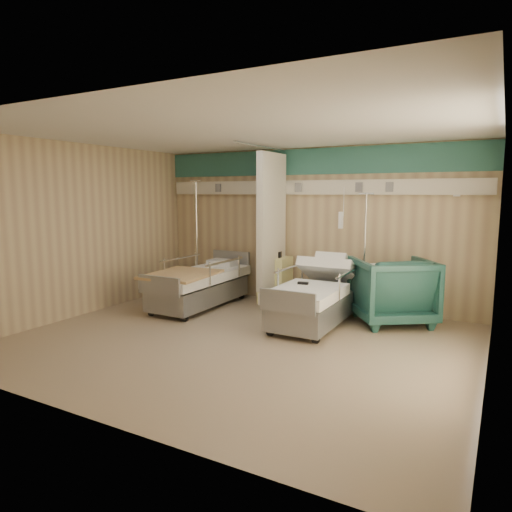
{
  "coord_description": "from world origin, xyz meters",
  "views": [
    {
      "loc": [
        3.07,
        -5.16,
        2.01
      ],
      "look_at": [
        -0.07,
        0.6,
        1.1
      ],
      "focal_mm": 32.0,
      "sensor_mm": 36.0,
      "label": 1
    }
  ],
  "objects_px": {
    "bedside_cabinet": "(275,280)",
    "bed_left": "(199,289)",
    "bed_right": "(316,304)",
    "iv_stand_right": "(363,291)",
    "iv_stand_left": "(197,271)",
    "visitor_armchair": "(392,290)"
  },
  "relations": [
    {
      "from": "visitor_armchair",
      "to": "iv_stand_left",
      "type": "relative_size",
      "value": 0.5
    },
    {
      "from": "iv_stand_left",
      "to": "visitor_armchair",
      "type": "bearing_deg",
      "value": -4.0
    },
    {
      "from": "bedside_cabinet",
      "to": "bed_left",
      "type": "bearing_deg",
      "value": -139.4
    },
    {
      "from": "bed_right",
      "to": "bed_left",
      "type": "xyz_separation_m",
      "value": [
        -2.2,
        0.0,
        0.0
      ]
    },
    {
      "from": "bed_right",
      "to": "bed_left",
      "type": "relative_size",
      "value": 1.0
    },
    {
      "from": "bed_right",
      "to": "iv_stand_left",
      "type": "distance_m",
      "value": 3.01
    },
    {
      "from": "bed_right",
      "to": "iv_stand_right",
      "type": "relative_size",
      "value": 1.08
    },
    {
      "from": "bedside_cabinet",
      "to": "iv_stand_right",
      "type": "xyz_separation_m",
      "value": [
        1.65,
        -0.06,
        -0.01
      ]
    },
    {
      "from": "visitor_armchair",
      "to": "iv_stand_right",
      "type": "xyz_separation_m",
      "value": [
        -0.51,
        0.24,
        -0.1
      ]
    },
    {
      "from": "bed_left",
      "to": "iv_stand_right",
      "type": "relative_size",
      "value": 1.08
    },
    {
      "from": "bedside_cabinet",
      "to": "iv_stand_right",
      "type": "height_order",
      "value": "iv_stand_right"
    },
    {
      "from": "bedside_cabinet",
      "to": "visitor_armchair",
      "type": "relative_size",
      "value": 0.75
    },
    {
      "from": "visitor_armchair",
      "to": "iv_stand_right",
      "type": "distance_m",
      "value": 0.57
    },
    {
      "from": "bedside_cabinet",
      "to": "visitor_armchair",
      "type": "distance_m",
      "value": 2.18
    },
    {
      "from": "bed_right",
      "to": "bedside_cabinet",
      "type": "bearing_deg",
      "value": 141.95
    },
    {
      "from": "bed_left",
      "to": "visitor_armchair",
      "type": "bearing_deg",
      "value": 10.59
    },
    {
      "from": "bed_right",
      "to": "visitor_armchair",
      "type": "xyz_separation_m",
      "value": [
        1.01,
        0.6,
        0.2
      ]
    },
    {
      "from": "visitor_armchair",
      "to": "iv_stand_left",
      "type": "height_order",
      "value": "iv_stand_left"
    },
    {
      "from": "bed_left",
      "to": "iv_stand_right",
      "type": "height_order",
      "value": "iv_stand_right"
    },
    {
      "from": "bed_left",
      "to": "bedside_cabinet",
      "type": "xyz_separation_m",
      "value": [
        1.05,
        0.9,
        0.11
      ]
    },
    {
      "from": "bedside_cabinet",
      "to": "iv_stand_left",
      "type": "distance_m",
      "value": 1.72
    },
    {
      "from": "bed_right",
      "to": "visitor_armchair",
      "type": "relative_size",
      "value": 1.91
    }
  ]
}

